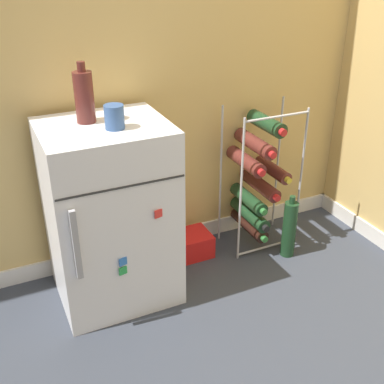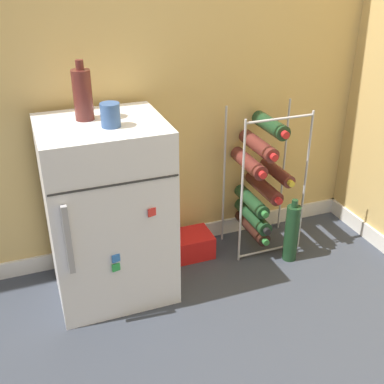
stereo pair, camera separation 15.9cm
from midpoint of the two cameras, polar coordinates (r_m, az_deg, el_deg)
name	(u,v)px [view 2 (the right image)]	position (r m, az deg, el deg)	size (l,w,h in m)	color
ground_plane	(232,316)	(2.28, 6.80, -14.42)	(14.00, 14.00, 0.00)	#333842
wall_back	(178,11)	(2.36, 0.44, 20.69)	(7.01, 0.07, 2.50)	tan
mini_fridge	(108,212)	(2.21, -7.88, -2.35)	(0.53, 0.49, 0.85)	white
wine_rack	(259,181)	(2.57, 9.73, 1.27)	(0.38, 0.33, 0.79)	#B2B2B7
soda_box	(190,245)	(2.62, 1.46, -6.29)	(0.24, 0.18, 0.13)	red
fridge_top_cup	(110,115)	(1.97, -7.36, 9.01)	(0.08, 0.08, 0.10)	#335184
fridge_top_bottle	(83,94)	(2.05, -10.66, 11.30)	(0.08, 0.08, 0.25)	#56231E
loose_bottle_floor	(292,233)	(2.60, 13.45, -4.74)	(0.07, 0.07, 0.36)	#19381E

